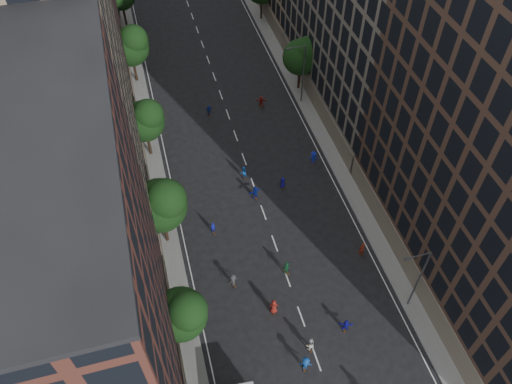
% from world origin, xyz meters
% --- Properties ---
extents(ground, '(240.00, 240.00, 0.00)m').
position_xyz_m(ground, '(0.00, 40.00, 0.00)').
color(ground, black).
rests_on(ground, ground).
extents(sidewalk_left, '(4.00, 105.00, 0.15)m').
position_xyz_m(sidewalk_left, '(-12.00, 47.50, 0.07)').
color(sidewalk_left, slate).
rests_on(sidewalk_left, ground).
extents(sidewalk_right, '(4.00, 105.00, 0.15)m').
position_xyz_m(sidewalk_right, '(12.00, 47.50, 0.07)').
color(sidewalk_right, slate).
rests_on(sidewalk_right, ground).
extents(bldg_left_a, '(14.00, 22.00, 30.00)m').
position_xyz_m(bldg_left_a, '(-19.00, 11.00, 15.00)').
color(bldg_left_a, '#51271F').
rests_on(bldg_left_a, ground).
extents(bldg_left_b, '(14.00, 26.00, 34.00)m').
position_xyz_m(bldg_left_b, '(-19.00, 35.00, 17.00)').
color(bldg_left_b, '#897459').
rests_on(bldg_left_b, ground).
extents(tree_left_1, '(4.80, 4.80, 8.21)m').
position_xyz_m(tree_left_1, '(-11.02, 13.86, 5.55)').
color(tree_left_1, black).
rests_on(tree_left_1, ground).
extents(tree_left_2, '(5.60, 5.60, 9.45)m').
position_xyz_m(tree_left_2, '(-10.99, 25.83, 6.36)').
color(tree_left_2, black).
rests_on(tree_left_2, ground).
extents(tree_left_3, '(5.00, 5.00, 8.58)m').
position_xyz_m(tree_left_3, '(-11.02, 39.85, 5.82)').
color(tree_left_3, black).
rests_on(tree_left_3, ground).
extents(tree_left_4, '(5.40, 5.40, 9.08)m').
position_xyz_m(tree_left_4, '(-11.00, 55.84, 6.10)').
color(tree_left_4, black).
rests_on(tree_left_4, ground).
extents(tree_right_a, '(5.00, 5.00, 8.39)m').
position_xyz_m(tree_right_a, '(11.38, 47.85, 5.63)').
color(tree_right_a, black).
rests_on(tree_right_a, ground).
extents(streetlamp_near, '(2.64, 0.22, 9.06)m').
position_xyz_m(streetlamp_near, '(10.37, 12.00, 5.17)').
color(streetlamp_near, '#595B60').
rests_on(streetlamp_near, ground).
extents(streetlamp_far, '(2.64, 0.22, 9.06)m').
position_xyz_m(streetlamp_far, '(10.37, 45.00, 5.17)').
color(streetlamp_far, '#595B60').
rests_on(streetlamp_far, ground).
extents(skater_3, '(1.33, 1.04, 1.81)m').
position_xyz_m(skater_3, '(-1.32, 8.58, 0.91)').
color(skater_3, '#13459A').
rests_on(skater_3, ground).
extents(skater_5, '(1.47, 0.92, 1.51)m').
position_xyz_m(skater_5, '(3.59, 11.15, 0.76)').
color(skater_5, '#1916B4').
rests_on(skater_5, ground).
extents(skater_6, '(1.02, 0.76, 1.90)m').
position_xyz_m(skater_6, '(-2.46, 14.72, 0.95)').
color(skater_6, maroon).
rests_on(skater_6, ground).
extents(skater_7, '(0.76, 0.59, 1.84)m').
position_xyz_m(skater_7, '(8.50, 18.79, 0.92)').
color(skater_7, maroon).
rests_on(skater_7, ground).
extents(skater_8, '(0.94, 0.77, 1.78)m').
position_xyz_m(skater_8, '(-0.34, 10.18, 0.89)').
color(skater_8, silver).
rests_on(skater_8, ground).
extents(skater_9, '(1.24, 1.00, 1.67)m').
position_xyz_m(skater_9, '(-5.57, 18.67, 0.84)').
color(skater_9, '#3A393E').
rests_on(skater_9, ground).
extents(skater_10, '(1.16, 0.86, 1.83)m').
position_xyz_m(skater_10, '(0.09, 18.66, 0.92)').
color(skater_10, '#1E663B').
rests_on(skater_10, ground).
extents(skater_11, '(1.70, 0.95, 1.75)m').
position_xyz_m(skater_11, '(-0.33, 29.45, 0.87)').
color(skater_11, navy).
rests_on(skater_11, ground).
extents(skater_12, '(0.81, 0.61, 1.49)m').
position_xyz_m(skater_12, '(3.27, 30.19, 0.75)').
color(skater_12, '#161294').
rests_on(skater_12, ground).
extents(skater_13, '(0.61, 0.46, 1.54)m').
position_xyz_m(skater_13, '(-6.14, 25.78, 0.77)').
color(skater_13, '#141EA7').
rests_on(skater_13, ground).
extents(skater_14, '(0.96, 0.82, 1.72)m').
position_xyz_m(skater_14, '(-0.86, 32.93, 0.86)').
color(skater_14, blue).
rests_on(skater_14, ground).
extents(skater_15, '(1.40, 1.09, 1.91)m').
position_xyz_m(skater_15, '(8.10, 32.96, 0.96)').
color(skater_15, '#1422A8').
rests_on(skater_15, ground).
extents(skater_16, '(0.97, 0.43, 1.63)m').
position_xyz_m(skater_16, '(-2.48, 45.51, 0.82)').
color(skater_16, navy).
rests_on(skater_16, ground).
extents(skater_17, '(1.57, 0.94, 1.62)m').
position_xyz_m(skater_17, '(4.90, 45.49, 0.81)').
color(skater_17, maroon).
rests_on(skater_17, ground).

